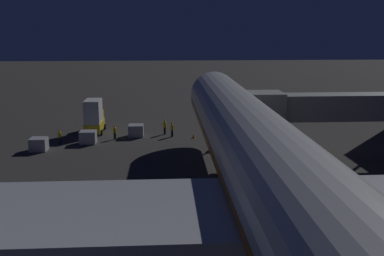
% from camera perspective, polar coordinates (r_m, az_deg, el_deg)
% --- Properties ---
extents(ground_plane, '(320.00, 320.00, 0.00)m').
position_cam_1_polar(ground_plane, '(31.14, 7.43, -12.50)').
color(ground_plane, '#383533').
extents(airliner_at_gate, '(54.58, 67.77, 18.05)m').
position_cam_1_polar(airliner_at_gate, '(22.22, 11.50, -7.83)').
color(airliner_at_gate, silver).
rests_on(airliner_at_gate, ground_plane).
extents(jet_bridge, '(18.92, 3.40, 7.13)m').
position_cam_1_polar(jet_bridge, '(45.79, 17.03, 2.53)').
color(jet_bridge, '#9E9E99').
rests_on(jet_bridge, ground_plane).
extents(cargo_truck_aft, '(2.36, 4.89, 4.33)m').
position_cam_1_polar(cargo_truck_aft, '(58.63, -12.34, 1.45)').
color(cargo_truck_aft, yellow).
rests_on(cargo_truck_aft, ground_plane).
extents(baggage_container_near_belt, '(1.82, 1.81, 1.46)m').
position_cam_1_polar(baggage_container_near_belt, '(56.02, -7.12, -0.33)').
color(baggage_container_near_belt, '#B7BABF').
rests_on(baggage_container_near_belt, ground_plane).
extents(baggage_container_mid_row, '(1.84, 1.66, 1.46)m').
position_cam_1_polar(baggage_container_mid_row, '(53.63, -13.05, -1.14)').
color(baggage_container_mid_row, '#B7BABF').
rests_on(baggage_container_mid_row, ground_plane).
extents(baggage_container_far_row, '(1.78, 1.67, 1.41)m').
position_cam_1_polar(baggage_container_far_row, '(51.96, -18.88, -1.97)').
color(baggage_container_far_row, '#B7BABF').
rests_on(baggage_container_far_row, ground_plane).
extents(ground_crew_near_nose_gear, '(0.40, 0.40, 1.71)m').
position_cam_1_polar(ground_crew_near_nose_gear, '(54.04, -16.46, -1.01)').
color(ground_crew_near_nose_gear, black).
rests_on(ground_crew_near_nose_gear, ground_plane).
extents(ground_crew_marshaller_fwd, '(0.40, 0.40, 1.69)m').
position_cam_1_polar(ground_crew_marshaller_fwd, '(54.87, -9.79, -0.48)').
color(ground_crew_marshaller_fwd, black).
rests_on(ground_crew_marshaller_fwd, ground_plane).
extents(ground_crew_under_port_wing, '(0.40, 0.40, 1.87)m').
position_cam_1_polar(ground_crew_under_port_wing, '(56.74, -3.49, 0.23)').
color(ground_crew_under_port_wing, black).
rests_on(ground_crew_under_port_wing, ground_plane).
extents(ground_crew_by_tug, '(0.40, 0.40, 1.80)m').
position_cam_1_polar(ground_crew_by_tug, '(55.42, -2.55, -0.11)').
color(ground_crew_by_tug, black).
rests_on(ground_crew_by_tug, ground_plane).
extents(traffic_cone_nose_port, '(0.36, 0.36, 0.55)m').
position_cam_1_polar(traffic_cone_nose_port, '(55.24, 4.76, -0.94)').
color(traffic_cone_nose_port, orange).
rests_on(traffic_cone_nose_port, ground_plane).
extents(traffic_cone_nose_starboard, '(0.36, 0.36, 0.55)m').
position_cam_1_polar(traffic_cone_nose_starboard, '(54.80, 0.20, -1.01)').
color(traffic_cone_nose_starboard, orange).
rests_on(traffic_cone_nose_starboard, ground_plane).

